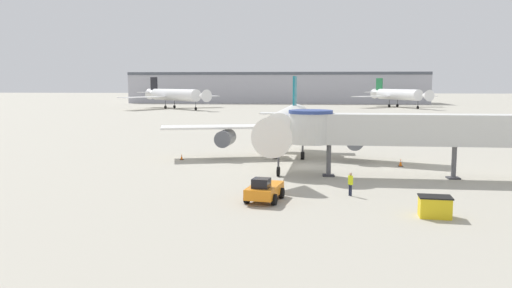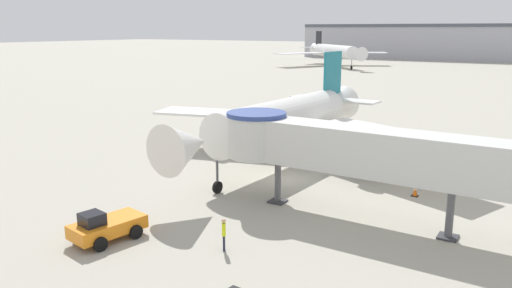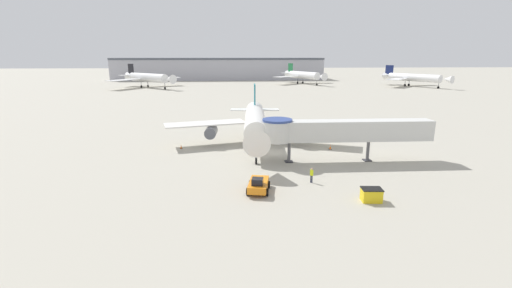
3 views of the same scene
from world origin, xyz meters
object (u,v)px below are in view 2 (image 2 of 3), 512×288
(main_airplane, at_px, (285,120))
(ground_crew_marshaller, at_px, (224,232))
(traffic_cone_port_wing, at_px, (177,146))
(pushback_tug_orange, at_px, (106,226))
(background_jet_black_tail, at_px, (334,51))
(jet_bridge, at_px, (373,152))
(traffic_cone_starboard_wing, at_px, (415,191))

(main_airplane, bearing_deg, ground_crew_marshaller, -68.85)
(ground_crew_marshaller, bearing_deg, traffic_cone_port_wing, 9.86)
(pushback_tug_orange, xyz_separation_m, ground_crew_marshaller, (6.47, 2.32, 0.23))
(pushback_tug_orange, xyz_separation_m, background_jet_black_tail, (-41.53, 132.01, 3.95))
(jet_bridge, bearing_deg, traffic_cone_port_wing, 160.37)
(pushback_tug_orange, xyz_separation_m, traffic_cone_starboard_wing, (13.00, 16.83, -0.45))
(ground_crew_marshaller, height_order, background_jet_black_tail, background_jet_black_tail)
(jet_bridge, distance_m, pushback_tug_orange, 16.18)
(traffic_cone_port_wing, distance_m, traffic_cone_starboard_wing, 24.02)
(traffic_cone_starboard_wing, relative_size, background_jet_black_tail, 0.03)
(ground_crew_marshaller, bearing_deg, main_airplane, -18.67)
(main_airplane, distance_m, traffic_cone_starboard_wing, 12.66)
(main_airplane, relative_size, ground_crew_marshaller, 16.76)
(pushback_tug_orange, relative_size, ground_crew_marshaller, 2.42)
(pushback_tug_orange, relative_size, traffic_cone_starboard_wing, 5.53)
(pushback_tug_orange, distance_m, traffic_cone_starboard_wing, 21.27)
(traffic_cone_port_wing, xyz_separation_m, ground_crew_marshaller, (17.39, -16.76, 0.73))
(traffic_cone_port_wing, xyz_separation_m, traffic_cone_starboard_wing, (23.91, -2.26, 0.06))
(main_airplane, bearing_deg, pushback_tug_orange, -89.72)
(traffic_cone_port_wing, xyz_separation_m, background_jet_black_tail, (-30.62, 112.93, 4.46))
(pushback_tug_orange, bearing_deg, ground_crew_marshaller, 30.67)
(jet_bridge, bearing_deg, pushback_tug_orange, -137.29)
(traffic_cone_port_wing, distance_m, ground_crew_marshaller, 24.16)
(main_airplane, relative_size, background_jet_black_tail, 0.98)
(jet_bridge, height_order, ground_crew_marshaller, jet_bridge)
(jet_bridge, bearing_deg, background_jet_black_tail, 114.86)
(main_airplane, distance_m, ground_crew_marshaller, 18.01)
(main_airplane, height_order, traffic_cone_starboard_wing, main_airplane)
(jet_bridge, xyz_separation_m, traffic_cone_starboard_wing, (1.20, 6.37, -4.09))
(main_airplane, height_order, traffic_cone_port_wing, main_airplane)
(jet_bridge, relative_size, pushback_tug_orange, 5.38)
(jet_bridge, bearing_deg, traffic_cone_starboard_wing, 80.52)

